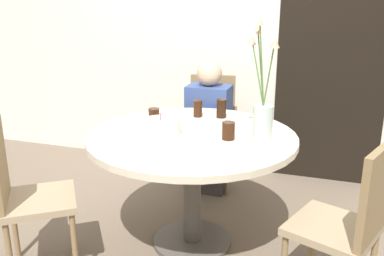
# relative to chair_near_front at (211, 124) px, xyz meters

# --- Properties ---
(ground_plane) EXTENTS (16.00, 16.00, 0.00)m
(ground_plane) POSITION_rel_chair_near_front_xyz_m (0.16, -0.99, -0.53)
(ground_plane) COLOR #6B5B4C
(wall_back) EXTENTS (8.00, 0.05, 2.60)m
(wall_back) POSITION_rel_chair_near_front_xyz_m (0.16, 0.40, 0.77)
(wall_back) COLOR silver
(wall_back) RESTS_ON ground_plane
(doorway_panel) EXTENTS (0.90, 0.01, 2.05)m
(doorway_panel) POSITION_rel_chair_near_front_xyz_m (0.93, 0.37, 0.49)
(doorway_panel) COLOR black
(doorway_panel) RESTS_ON ground_plane
(dining_table) EXTENTS (1.29, 1.29, 0.76)m
(dining_table) POSITION_rel_chair_near_front_xyz_m (0.16, -0.99, 0.10)
(dining_table) COLOR beige
(dining_table) RESTS_ON ground_plane
(chair_near_front) EXTENTS (0.46, 0.46, 0.93)m
(chair_near_front) POSITION_rel_chair_near_front_xyz_m (0.00, 0.00, 0.00)
(chair_near_front) COLOR #9E896B
(chair_near_front) RESTS_ON ground_plane
(chair_right_flank) EXTENTS (0.56, 0.56, 0.93)m
(chair_right_flank) POSITION_rel_chair_near_front_xyz_m (-0.65, -1.57, 0.00)
(chair_right_flank) COLOR #9E896B
(chair_right_flank) RESTS_ON ground_plane
(chair_left_flank) EXTENTS (0.52, 0.52, 0.93)m
(chair_left_flank) POSITION_rel_chair_near_front_xyz_m (1.09, -1.35, 0.00)
(chair_left_flank) COLOR #9E896B
(chair_left_flank) RESTS_ON ground_plane
(birthday_cake) EXTENTS (0.24, 0.24, 0.13)m
(birthday_cake) POSITION_rel_chair_near_front_xyz_m (-0.03, -1.04, 0.27)
(birthday_cake) COLOR white
(birthday_cake) RESTS_ON dining_table
(flower_vase) EXTENTS (0.21, 0.22, 0.71)m
(flower_vase) POSITION_rel_chair_near_front_xyz_m (0.58, -0.97, 0.42)
(flower_vase) COLOR #B2C6C1
(flower_vase) RESTS_ON dining_table
(side_plate) EXTENTS (0.17, 0.17, 0.01)m
(side_plate) POSITION_rel_chair_near_front_xyz_m (0.52, -1.21, 0.23)
(side_plate) COLOR silver
(side_plate) RESTS_ON dining_table
(drink_glass_0) EXTENTS (0.06, 0.06, 0.12)m
(drink_glass_0) POSITION_rel_chair_near_front_xyz_m (0.07, -0.60, 0.29)
(drink_glass_0) COLOR #33190C
(drink_glass_0) RESTS_ON dining_table
(drink_glass_1) EXTENTS (0.08, 0.08, 0.11)m
(drink_glass_1) POSITION_rel_chair_near_front_xyz_m (0.39, -1.01, 0.28)
(drink_glass_1) COLOR #33190C
(drink_glass_1) RESTS_ON dining_table
(drink_glass_2) EXTENTS (0.07, 0.07, 0.10)m
(drink_glass_2) POSITION_rel_chair_near_front_xyz_m (-0.16, -0.84, 0.28)
(drink_glass_2) COLOR #33190C
(drink_glass_2) RESTS_ON dining_table
(drink_glass_3) EXTENTS (0.07, 0.07, 0.13)m
(drink_glass_3) POSITION_rel_chair_near_front_xyz_m (0.23, -0.56, 0.29)
(drink_glass_3) COLOR black
(drink_glass_3) RESTS_ON dining_table
(person_boy) EXTENTS (0.34, 0.24, 1.09)m
(person_boy) POSITION_rel_chair_near_front_xyz_m (0.02, -0.16, -0.02)
(person_boy) COLOR #383333
(person_boy) RESTS_ON ground_plane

